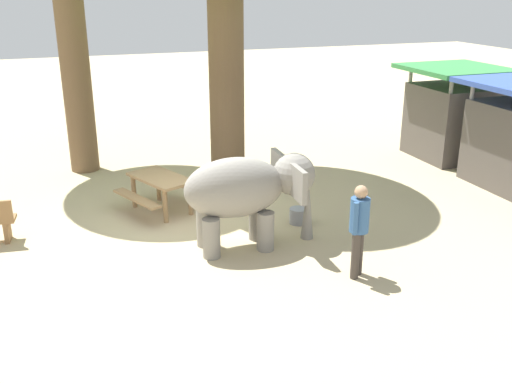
{
  "coord_description": "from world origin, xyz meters",
  "views": [
    {
      "loc": [
        10.7,
        -2.24,
        4.69
      ],
      "look_at": [
        0.65,
        1.35,
        0.8
      ],
      "focal_mm": 40.67,
      "sensor_mm": 36.0,
      "label": 1
    }
  ],
  "objects": [
    {
      "name": "feed_bucket",
      "position": [
        0.63,
        2.28,
        0.16
      ],
      "size": [
        0.36,
        0.36,
        0.32
      ],
      "primitive_type": "cylinder",
      "color": "gray",
      "rests_on": "ground_plane"
    },
    {
      "name": "market_stall_green",
      "position": [
        -2.37,
        8.19,
        1.14
      ],
      "size": [
        2.5,
        2.5,
        2.52
      ],
      "color": "#59514C",
      "rests_on": "ground_plane"
    },
    {
      "name": "person_handler",
      "position": [
        3.05,
        2.29,
        0.95
      ],
      "size": [
        0.37,
        0.4,
        1.62
      ],
      "rotation": [
        0.0,
        0.0,
        -2.41
      ],
      "color": "#3F3833",
      "rests_on": "ground_plane"
    },
    {
      "name": "elephant",
      "position": [
        1.31,
        0.97,
        1.11
      ],
      "size": [
        1.69,
        2.51,
        1.74
      ],
      "rotation": [
        0.0,
        0.0,
        1.53
      ],
      "color": "gray",
      "rests_on": "ground_plane"
    },
    {
      "name": "picnic_table_near",
      "position": [
        -0.99,
        -0.22,
        0.59
      ],
      "size": [
        1.96,
        1.95,
        0.78
      ],
      "rotation": [
        0.0,
        0.0,
        0.41
      ],
      "color": "#9E7A51",
      "rests_on": "ground_plane"
    },
    {
      "name": "ground_plane",
      "position": [
        0.0,
        0.0,
        0.0
      ],
      "size": [
        60.0,
        60.0,
        0.0
      ],
      "primitive_type": "plane",
      "color": "tan"
    }
  ]
}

